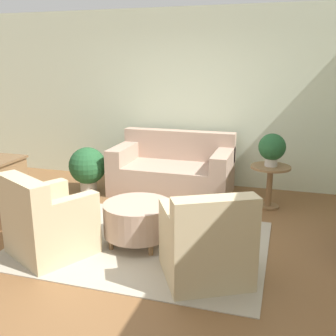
{
  "coord_description": "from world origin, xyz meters",
  "views": [
    {
      "loc": [
        1.47,
        -3.79,
        1.99
      ],
      "look_at": [
        0.15,
        0.55,
        0.75
      ],
      "focal_mm": 42.0,
      "sensor_mm": 36.0,
      "label": 1
    }
  ],
  "objects": [
    {
      "name": "potted_plant_floor",
      "position": [
        -1.43,
        1.46,
        0.4
      ],
      "size": [
        0.57,
        0.57,
        0.71
      ],
      "color": "beige",
      "rests_on": "ground_plane"
    },
    {
      "name": "armchair_right",
      "position": [
        0.85,
        -0.52,
        0.35
      ],
      "size": [
        1.01,
        1.01,
        0.88
      ],
      "color": "#C6B289",
      "rests_on": "rug"
    },
    {
      "name": "potted_plant_on_side_table",
      "position": [
        1.31,
        1.58,
        0.85
      ],
      "size": [
        0.37,
        0.37,
        0.45
      ],
      "color": "beige",
      "rests_on": "side_table"
    },
    {
      "name": "ottoman_table",
      "position": [
        -0.03,
        -0.02,
        0.3
      ],
      "size": [
        0.76,
        0.76,
        0.47
      ],
      "color": "tan",
      "rests_on": "rug"
    },
    {
      "name": "side_table",
      "position": [
        1.31,
        1.58,
        0.41
      ],
      "size": [
        0.54,
        0.54,
        0.6
      ],
      "color": "olive",
      "rests_on": "ground_plane"
    },
    {
      "name": "wall_back",
      "position": [
        0.0,
        2.49,
        1.4
      ],
      "size": [
        8.87,
        0.12,
        2.8
      ],
      "color": "beige",
      "rests_on": "ground_plane"
    },
    {
      "name": "rug",
      "position": [
        0.0,
        0.0,
        0.01
      ],
      "size": [
        2.77,
        2.01,
        0.01
      ],
      "color": "#B2A893",
      "rests_on": "ground_plane"
    },
    {
      "name": "armchair_left",
      "position": [
        -0.85,
        -0.52,
        0.35
      ],
      "size": [
        1.01,
        1.01,
        0.88
      ],
      "color": "#C6B289",
      "rests_on": "rug"
    },
    {
      "name": "couch",
      "position": [
        -0.16,
        1.84,
        0.34
      ],
      "size": [
        1.8,
        0.98,
        0.92
      ],
      "color": "tan",
      "rests_on": "ground_plane"
    },
    {
      "name": "ground_plane",
      "position": [
        0.0,
        0.0,
        0.0
      ],
      "size": [
        16.0,
        16.0,
        0.0
      ],
      "primitive_type": "plane",
      "color": "brown"
    }
  ]
}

